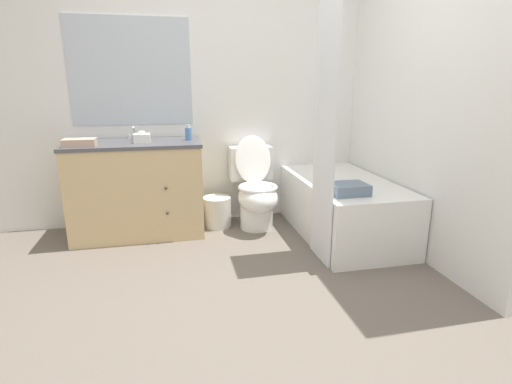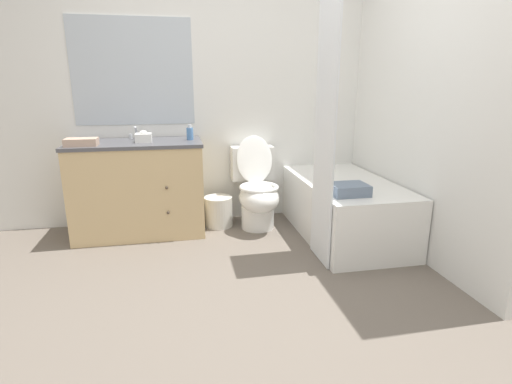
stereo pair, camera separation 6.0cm
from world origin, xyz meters
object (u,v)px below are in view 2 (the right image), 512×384
Objects in this scene: bathtub at (344,208)px; bath_towel_folded at (349,189)px; vanity_cabinet at (139,187)px; tissue_box at (144,137)px; soap_dispenser at (190,133)px; sink_faucet at (137,135)px; toilet at (257,191)px; wastebasket at (218,211)px; hand_towel_folded at (81,142)px.

bath_towel_folded reaches higher than bathtub.
vanity_cabinet is 0.46m from tissue_box.
soap_dispenser is (0.40, 0.06, 0.02)m from tissue_box.
bath_towel_folded is (-0.16, -0.43, 0.29)m from bathtub.
sink_faucet is at bearing 160.80° from soap_dispenser.
soap_dispenser is (-1.31, 0.44, 0.64)m from bathtub.
toilet is 6.21× the size of soap_dispenser.
bathtub is (0.71, -0.37, -0.09)m from toilet.
tissue_box reaches higher than vanity_cabinet.
hand_towel_folded reaches higher than wastebasket.
tissue_box is at bearing 179.28° from toilet.
toilet is (1.06, -0.05, -0.08)m from vanity_cabinet.
soap_dispenser reaches higher than sink_faucet.
bath_towel_folded is (2.02, -0.69, -0.32)m from hand_towel_folded.
toilet is 0.60× the size of bathtub.
vanity_cabinet is at bearing -177.46° from wastebasket.
tissue_box is at bearing 167.45° from bathtub.
tissue_box is at bearing -173.40° from wastebasket.
hand_towel_folded reaches higher than bath_towel_folded.
bathtub reaches higher than wastebasket.
bathtub is at bearing -27.15° from toilet.
wastebasket is at bearing 135.70° from bath_towel_folded.
sink_faucet is 1.98m from bathtub.
vanity_cabinet is 4.09× the size of bath_towel_folded.
bath_towel_folded is (1.61, -1.03, -0.32)m from sink_faucet.
bathtub is at bearing -22.90° from wastebasket.
tissue_box is 0.98× the size of soap_dispenser.
soap_dispenser is at bearing 8.27° from tissue_box.
sink_faucet is 0.23m from tissue_box.
sink_faucet reaches higher than hand_towel_folded.
toilet is 0.99m from bath_towel_folded.
wastebasket is at bearing -11.85° from sink_faucet.
vanity_cabinet is 1.83m from bath_towel_folded.
bath_towel_folded is at bearing -32.63° from sink_faucet.
toilet is at bearing -13.53° from wastebasket.
sink_faucet is 0.17× the size of toilet.
sink_faucet is (-0.00, 0.18, 0.45)m from vanity_cabinet.
soap_dispenser is at bearing 11.78° from hand_towel_folded.
tissue_box reaches higher than bathtub.
toilet is at bearing -12.42° from sink_faucet.
hand_towel_folded is (-0.40, -0.17, 0.44)m from vanity_cabinet.
hand_towel_folded is (-1.47, -0.11, 0.52)m from toilet.
wastebasket is 1.03× the size of bath_towel_folded.
toilet is at bearing 152.85° from bathtub.
soap_dispenser is at bearing -19.20° from sink_faucet.
tissue_box is at bearing 152.19° from bath_towel_folded.
sink_faucet is 1.21m from toilet.
vanity_cabinet is at bearing -178.07° from soap_dispenser.
tissue_box is 0.40m from soap_dispenser.
bathtub is 1.17m from wastebasket.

